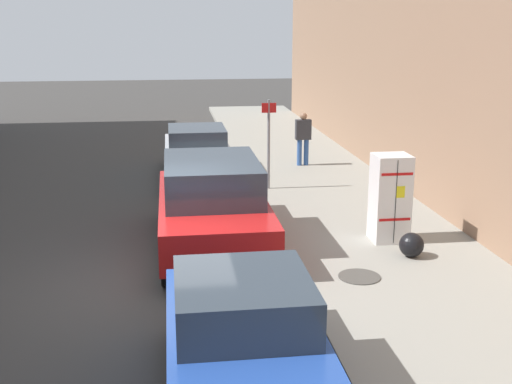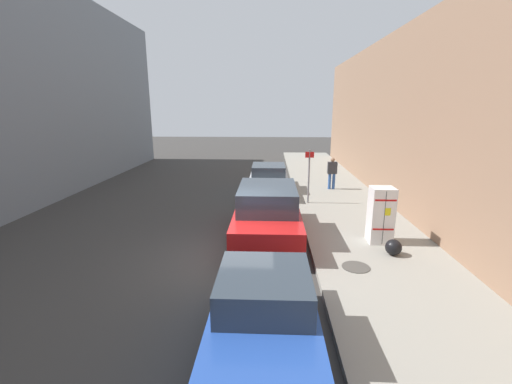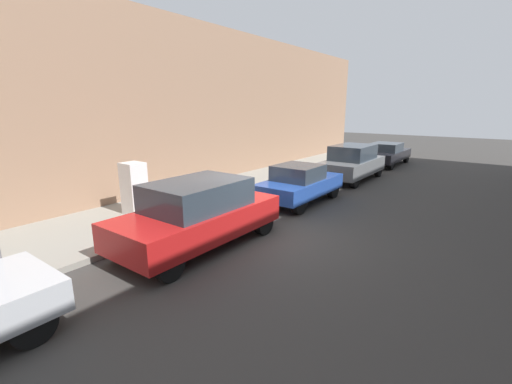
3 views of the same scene
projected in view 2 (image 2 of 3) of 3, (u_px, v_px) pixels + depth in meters
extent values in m
plane|color=#383533|center=(228.00, 261.00, 9.39)|extent=(80.00, 80.00, 0.00)
cube|color=gray|center=(383.00, 261.00, 9.20)|extent=(3.78, 44.00, 0.15)
cube|color=#937056|center=(508.00, 131.00, 8.25)|extent=(1.56, 39.60, 7.09)
cube|color=white|center=(381.00, 215.00, 10.12)|extent=(0.67, 0.62, 1.68)
cube|color=black|center=(384.00, 218.00, 9.82)|extent=(0.01, 0.01, 1.59)
cube|color=yellow|center=(388.00, 212.00, 9.77)|extent=(0.16, 0.01, 0.22)
cube|color=red|center=(386.00, 200.00, 9.69)|extent=(0.60, 0.01, 0.05)
cube|color=red|center=(383.00, 229.00, 9.90)|extent=(0.60, 0.01, 0.05)
cylinder|color=#47443F|center=(356.00, 267.00, 8.66)|extent=(0.70, 0.70, 0.02)
cylinder|color=slate|center=(309.00, 177.00, 14.25)|extent=(0.07, 0.07, 2.25)
cube|color=red|center=(310.00, 155.00, 14.01)|extent=(0.36, 0.02, 0.24)
sphere|color=black|center=(393.00, 247.00, 9.35)|extent=(0.44, 0.44, 0.44)
cylinder|color=#2D5193|center=(334.00, 181.00, 16.87)|extent=(0.14, 0.14, 0.77)
cylinder|color=#2D5193|center=(330.00, 181.00, 16.88)|extent=(0.14, 0.14, 0.77)
cube|color=#333338|center=(332.00, 168.00, 16.71)|extent=(0.45, 0.22, 0.58)
sphere|color=#8C664C|center=(333.00, 160.00, 16.62)|extent=(0.21, 0.21, 0.21)
cube|color=silver|center=(269.00, 182.00, 16.44)|extent=(1.78, 4.47, 0.55)
cube|color=#2D3842|center=(269.00, 170.00, 16.53)|extent=(1.57, 1.88, 0.50)
cylinder|color=black|center=(286.00, 196.00, 14.89)|extent=(0.22, 0.69, 0.69)
cylinder|color=black|center=(251.00, 195.00, 14.95)|extent=(0.22, 0.69, 0.69)
cylinder|color=black|center=(283.00, 180.00, 18.07)|extent=(0.22, 0.69, 0.69)
cylinder|color=black|center=(254.00, 180.00, 18.14)|extent=(0.22, 0.69, 0.69)
cube|color=red|center=(267.00, 219.00, 10.74)|extent=(1.99, 4.57, 0.70)
cube|color=#2D3842|center=(267.00, 197.00, 10.57)|extent=(1.75, 2.51, 0.70)
cylinder|color=black|center=(299.00, 252.00, 9.15)|extent=(0.22, 0.68, 0.68)
cylinder|color=black|center=(235.00, 250.00, 9.22)|extent=(0.22, 0.68, 0.68)
cylinder|color=black|center=(291.00, 213.00, 12.43)|extent=(0.22, 0.68, 0.68)
cylinder|color=black|center=(244.00, 213.00, 12.50)|extent=(0.22, 0.68, 0.68)
cube|color=#23479E|center=(264.00, 324.00, 5.62)|extent=(1.74, 3.93, 0.55)
cube|color=#2D3842|center=(264.00, 288.00, 5.68)|extent=(1.53, 1.65, 0.55)
cylinder|color=black|center=(301.00, 296.00, 6.97)|extent=(0.22, 0.72, 0.72)
cylinder|color=black|center=(229.00, 294.00, 7.03)|extent=(0.22, 0.72, 0.72)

